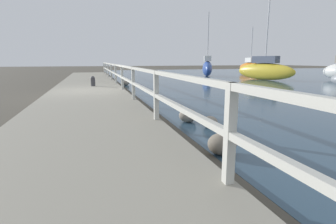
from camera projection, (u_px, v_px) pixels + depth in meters
The scene contains 11 objects.
ground_plane at pixel (88, 96), 11.62m from camera, with size 120.00×120.00×0.00m, color #4C473D.
dock_walkway at pixel (88, 93), 11.60m from camera, with size 3.26×36.00×0.24m.
railing at pixel (122, 73), 11.86m from camera, with size 0.10×32.50×1.09m.
boulder_water_edge at pixel (126, 83), 16.35m from camera, with size 0.43×0.38×0.32m.
boulder_far_strip at pixel (222, 144), 4.34m from camera, with size 0.49×0.44×0.36m.
boulder_mid_strip at pixel (188, 116), 6.62m from camera, with size 0.45×0.41×0.34m.
boulder_downstream at pixel (210, 122), 6.08m from camera, with size 0.36×0.33×0.27m.
mooring_bollard at pixel (93, 81), 13.43m from camera, with size 0.22×0.22×0.51m.
sailboat_blue at pixel (207, 68), 25.58m from camera, with size 2.50×4.39×6.02m.
sailboat_orange at pixel (250, 67), 30.18m from camera, with size 1.26×4.54×5.20m.
sailboat_yellow at pixel (265, 70), 20.74m from camera, with size 2.52×5.13×6.58m.
Camera 1 is at (0.16, -12.08, 1.55)m, focal length 28.00 mm.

